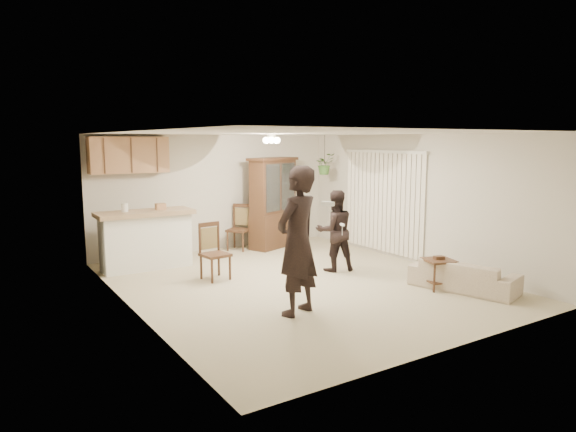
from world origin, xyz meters
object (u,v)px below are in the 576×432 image
chair_hutch_left (239,237)px  chair_hutch_right (268,234)px  child (335,235)px  china_hutch (273,203)px  chair_bar (215,264)px  adult (297,250)px  sofa (464,268)px  side_table (438,273)px

chair_hutch_left → chair_hutch_right: 0.75m
child → chair_hutch_right: size_ratio=1.34×
child → chair_hutch_right: bearing=-75.8°
china_hutch → chair_bar: bearing=-162.6°
adult → chair_hutch_left: adult is taller
chair_bar → chair_hutch_left: 2.42m
sofa → chair_bar: (-3.09, 2.72, -0.09)m
side_table → chair_hutch_left: 4.60m
china_hutch → chair_hutch_left: size_ratio=2.01×
sofa → chair_bar: chair_bar is taller
sofa → side_table: 0.41m
chair_hutch_right → china_hutch: bearing=77.3°
sofa → chair_hutch_right: 4.75m
chair_hutch_left → chair_hutch_right: (0.75, -0.00, 0.00)m
child → china_hutch: china_hutch is taller
chair_bar → chair_hutch_left: (1.44, 1.95, 0.01)m
child → chair_bar: bearing=-0.4°
sofa → child: size_ratio=1.39×
china_hutch → chair_hutch_left: china_hutch is taller
child → chair_bar: 2.23m
adult → china_hutch: (2.02, 4.04, 0.09)m
chair_hutch_right → sofa: bearing=66.2°
side_table → chair_hutch_right: size_ratio=0.55×
adult → child: size_ratio=1.33×
sofa → adult: 2.96m
adult → china_hutch: size_ratio=0.90×
child → chair_bar: size_ratio=1.38×
sofa → adult: size_ratio=1.04×
adult → child: (1.89, 1.62, -0.22)m
chair_bar → chair_hutch_right: (2.18, 1.95, 0.01)m
chair_hutch_right → adult: bearing=30.0°
chair_bar → chair_hutch_left: size_ratio=0.98×
sofa → chair_hutch_right: chair_hutch_right is taller
chair_hutch_left → chair_hutch_right: chair_hutch_right is taller
adult → china_hutch: bearing=-137.6°
adult → chair_hutch_right: bearing=-136.2°
child → chair_hutch_right: (0.08, 2.56, -0.39)m
china_hutch → side_table: size_ratio=3.62×
chair_hutch_left → adult: bearing=-55.5°
side_table → child: bearing=111.0°
sofa → china_hutch: 4.65m
sofa → adult: (-2.87, 0.48, 0.53)m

